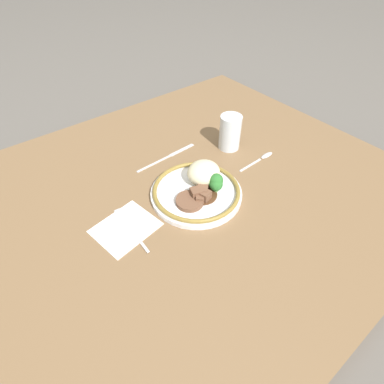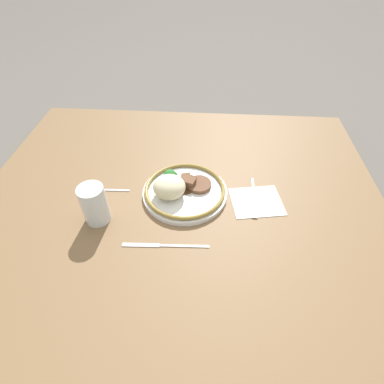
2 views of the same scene
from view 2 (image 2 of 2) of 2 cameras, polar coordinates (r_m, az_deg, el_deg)
The scene contains 8 objects.
ground_plane at distance 0.93m, azimuth -2.40°, elevation -3.87°, with size 8.00×8.00×0.00m, color #5B5651.
dining_table at distance 0.92m, azimuth -2.43°, elevation -3.00°, with size 1.24×1.09×0.04m.
napkin at distance 0.92m, azimuth 12.20°, elevation -1.78°, with size 0.17×0.15×0.00m.
plate at distance 0.91m, azimuth -2.09°, elevation 0.60°, with size 0.26×0.26×0.08m.
juice_glass at distance 0.86m, azimuth -17.99°, elevation -2.57°, with size 0.07×0.07×0.12m.
fork at distance 0.92m, azimuth 11.69°, elevation -1.68°, with size 0.02×0.17×0.00m.
knife at distance 0.80m, azimuth -5.71°, elevation -10.11°, with size 0.23×0.02×0.00m.
spoon at distance 0.99m, azimuth -17.85°, elevation 0.44°, with size 0.15×0.02×0.01m.
Camera 2 is at (-0.08, 0.62, 0.69)m, focal length 28.00 mm.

